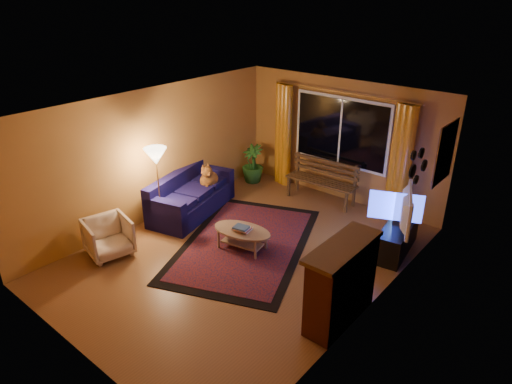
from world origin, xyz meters
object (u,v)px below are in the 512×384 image
Objects in this scene: sofa at (192,194)px; coffee_table at (242,239)px; bench at (320,191)px; tv_console at (397,238)px; armchair at (108,235)px; floor_lamp at (159,189)px.

coffee_table is (1.69, -0.41, -0.21)m from sofa.
sofa is at bearing -132.95° from bench.
tv_console is at bearing 38.24° from coffee_table.
bench is 2.23m from tv_console.
coffee_table is at bearing -149.88° from tv_console.
armchair is at bearing -136.15° from coffee_table.
floor_lamp is 4.24m from tv_console.
bench is 4.32m from armchair.
tv_console is at bearing -35.49° from armchair.
sofa is 2.77× the size of armchair.
tv_console is (2.05, 1.62, 0.06)m from coffee_table.
armchair is (-1.60, -4.01, 0.13)m from bench.
floor_lamp reaches higher than coffee_table.
sofa is 1.25× the size of floor_lamp.
tv_console reaches higher than coffee_table.
armchair is at bearing -101.89° from sofa.
tv_console is (3.69, 2.02, -0.54)m from floor_lamp.
armchair is at bearing -115.43° from bench.
bench is at bearing 149.48° from tv_console.
coffee_table is at bearing 13.89° from floor_lamp.
armchair is 1.22m from floor_lamp.
tv_console reaches higher than bench.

